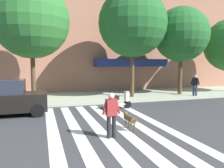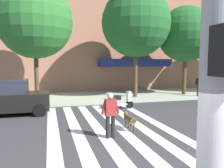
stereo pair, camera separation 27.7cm
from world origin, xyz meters
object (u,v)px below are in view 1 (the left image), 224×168
at_px(parked_car_behind_first, 1,98).
at_px(street_tree_further, 181,35).
at_px(dog_on_leash, 129,119).
at_px(street_tree_middle, 133,23).
at_px(pedestrian_dog_walker, 111,113).
at_px(pedestrian_bystander, 195,84).
at_px(street_tree_nearest, 31,20).
at_px(parked_scooter, 119,101).

distance_m(parked_car_behind_first, street_tree_further, 14.11).
distance_m(parked_car_behind_first, dog_on_leash, 6.84).
bearing_deg(dog_on_leash, street_tree_middle, 66.50).
height_order(pedestrian_dog_walker, pedestrian_bystander, pedestrian_bystander).
bearing_deg(pedestrian_bystander, dog_on_leash, -141.98).
xyz_separation_m(parked_car_behind_first, street_tree_nearest, (1.49, 2.84, 4.51)).
distance_m(street_tree_nearest, pedestrian_dog_walker, 9.48).
bearing_deg(pedestrian_bystander, street_tree_further, 109.79).
height_order(dog_on_leash, pedestrian_bystander, pedestrian_bystander).
relative_size(street_tree_nearest, street_tree_further, 1.08).
height_order(parked_car_behind_first, street_tree_further, street_tree_further).
distance_m(parked_car_behind_first, pedestrian_bystander, 13.68).
relative_size(parked_car_behind_first, pedestrian_dog_walker, 2.71).
bearing_deg(street_tree_middle, pedestrian_dog_walker, -117.37).
bearing_deg(street_tree_middle, dog_on_leash, -113.50).
xyz_separation_m(street_tree_middle, dog_on_leash, (-3.22, -7.41, -5.26)).
bearing_deg(street_tree_nearest, dog_on_leash, -61.14).
height_order(street_tree_nearest, pedestrian_dog_walker, street_tree_nearest).
relative_size(parked_car_behind_first, parked_scooter, 2.72).
height_order(street_tree_middle, pedestrian_dog_walker, street_tree_middle).
bearing_deg(parked_scooter, dog_on_leash, -103.20).
height_order(street_tree_middle, dog_on_leash, street_tree_middle).
xyz_separation_m(street_tree_nearest, street_tree_further, (11.55, 0.63, -0.36)).
bearing_deg(street_tree_further, street_tree_middle, -176.46).
distance_m(parked_scooter, pedestrian_dog_walker, 5.16).
bearing_deg(pedestrian_bystander, parked_car_behind_first, -170.96).
bearing_deg(street_tree_middle, street_tree_nearest, -177.13).
distance_m(parked_scooter, street_tree_nearest, 7.56).
bearing_deg(pedestrian_bystander, street_tree_middle, 167.95).
distance_m(street_tree_nearest, street_tree_further, 11.57).
bearing_deg(street_tree_nearest, pedestrian_bystander, -3.29).
bearing_deg(street_tree_nearest, parked_scooter, -32.72).
relative_size(parked_car_behind_first, street_tree_further, 0.62).
relative_size(street_tree_middle, dog_on_leash, 7.20).
distance_m(parked_scooter, street_tree_middle, 6.67).
distance_m(street_tree_further, pedestrian_bystander, 4.21).
bearing_deg(parked_car_behind_first, street_tree_further, 14.92).
xyz_separation_m(street_tree_nearest, dog_on_leash, (3.89, -7.05, -4.97)).
height_order(street_tree_nearest, dog_on_leash, street_tree_nearest).
relative_size(street_tree_further, pedestrian_bystander, 4.36).
height_order(street_tree_nearest, street_tree_middle, street_tree_middle).
height_order(parked_car_behind_first, street_tree_nearest, street_tree_nearest).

